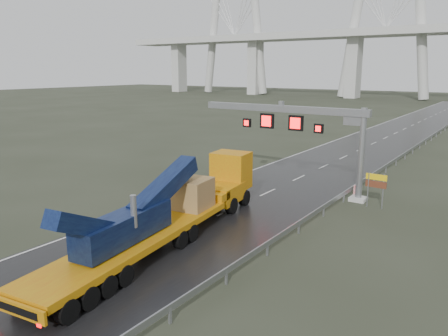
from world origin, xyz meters
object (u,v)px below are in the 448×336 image
Objects in this scene: heavy_haul_truck at (180,205)px; striped_barrier at (358,192)px; exit_sign_pair at (376,184)px; sign_gantry at (304,125)px.

heavy_haul_truck reaches higher than striped_barrier.
striped_barrier is (6.64, 13.83, -1.33)m from heavy_haul_truck.
striped_barrier is (-1.86, 1.82, -1.33)m from exit_sign_pair.
sign_gantry is 7.46m from exit_sign_pair.
sign_gantry is 5.71× the size of exit_sign_pair.
sign_gantry is 14.93× the size of striped_barrier.
exit_sign_pair is at bearing -9.37° from sign_gantry.
exit_sign_pair is at bearing -47.62° from striped_barrier.
exit_sign_pair is 2.92m from striped_barrier.
heavy_haul_truck reaches higher than exit_sign_pair.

